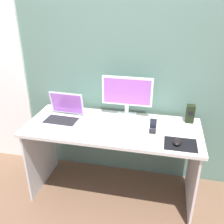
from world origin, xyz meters
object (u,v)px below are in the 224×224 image
(speaker_right, at_px, (190,114))
(phone_in_dock, at_px, (153,127))
(laptop, at_px, (63,115))
(keyboard_external, at_px, (117,137))
(monitor, at_px, (127,95))
(mouse, at_px, (177,142))
(fishbowl, at_px, (71,105))

(speaker_right, xyz_separation_m, phone_in_dock, (-0.31, -0.26, -0.03))
(phone_in_dock, bearing_deg, laptop, 175.75)
(laptop, relative_size, keyboard_external, 0.87)
(monitor, relative_size, laptop, 1.37)
(laptop, relative_size, mouse, 3.40)
(monitor, bearing_deg, keyboard_external, -92.03)
(monitor, bearing_deg, laptop, -160.82)
(laptop, xyz_separation_m, keyboard_external, (0.54, -0.21, -0.04))
(monitor, xyz_separation_m, laptop, (-0.56, -0.19, -0.17))
(monitor, distance_m, keyboard_external, 0.46)
(speaker_right, distance_m, laptop, 1.15)
(fishbowl, distance_m, keyboard_external, 0.67)
(laptop, distance_m, mouse, 1.05)
(laptop, relative_size, fishbowl, 2.30)
(speaker_right, relative_size, fishbowl, 1.10)
(speaker_right, bearing_deg, mouse, -105.48)
(speaker_right, distance_m, keyboard_external, 0.72)
(monitor, height_order, fishbowl, monitor)
(fishbowl, xyz_separation_m, phone_in_dock, (0.81, -0.25, -0.02))
(monitor, height_order, speaker_right, monitor)
(monitor, bearing_deg, speaker_right, 0.30)
(speaker_right, bearing_deg, fishbowl, -179.39)
(monitor, distance_m, mouse, 0.65)
(mouse, height_order, phone_in_dock, phone_in_dock)
(laptop, bearing_deg, phone_in_dock, -4.25)
(fishbowl, relative_size, phone_in_dock, 1.07)
(laptop, distance_m, phone_in_dock, 0.83)
(mouse, xyz_separation_m, phone_in_dock, (-0.20, 0.15, 0.03))
(monitor, distance_m, speaker_right, 0.59)
(fishbowl, bearing_deg, keyboard_external, -36.28)
(fishbowl, bearing_deg, laptop, -92.87)
(monitor, relative_size, speaker_right, 2.86)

